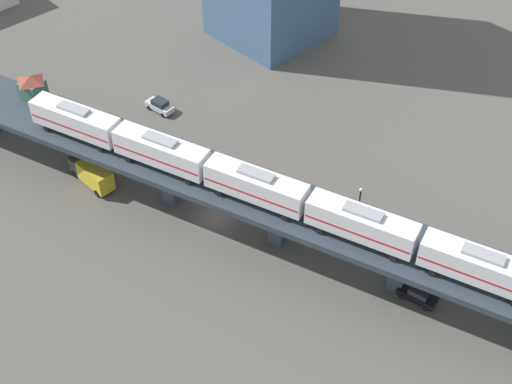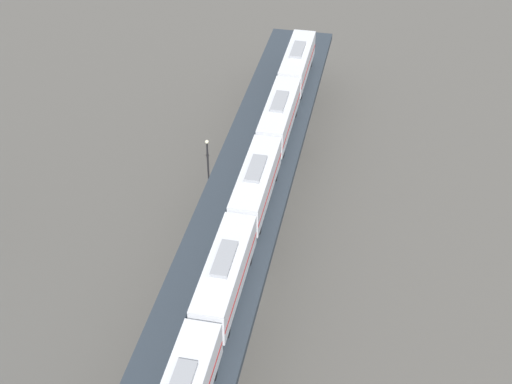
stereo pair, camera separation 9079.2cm
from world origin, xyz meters
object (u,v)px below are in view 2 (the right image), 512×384
(street_car_green, at_px, (210,211))
(street_car_black, at_px, (282,143))
(subway_train, at_px, (256,183))
(street_lamp, at_px, (208,161))

(street_car_green, xyz_separation_m, street_car_black, (-0.55, -15.85, 0.00))
(subway_train, distance_m, street_car_black, 21.67)
(street_lamp, bearing_deg, street_car_black, -105.87)
(street_car_green, height_order, street_car_black, same)
(street_lamp, bearing_deg, subway_train, 145.47)
(street_car_black, bearing_deg, street_car_green, 88.01)
(subway_train, xyz_separation_m, street_lamp, (10.19, -7.01, -5.26))
(subway_train, relative_size, street_car_green, 13.03)
(street_car_green, bearing_deg, street_lamp, -55.91)
(street_car_green, bearing_deg, street_car_black, -91.99)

